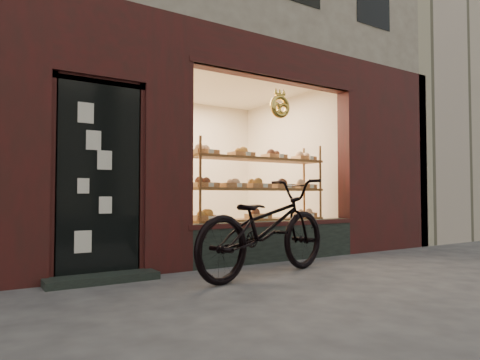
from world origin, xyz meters
TOP-DOWN VIEW (x-y plane):
  - ground at (0.00, 0.00)m, footprint 90.00×90.00m
  - neighbor_right at (9.60, 5.50)m, footprint 12.00×7.00m
  - display_shelf at (0.45, 2.55)m, footprint 2.20×0.45m
  - bicycle at (-0.35, 1.27)m, footprint 2.22×1.20m

SIDE VIEW (x-z plane):
  - ground at x=0.00m, z-range 0.00..0.00m
  - bicycle at x=-0.35m, z-range 0.00..1.11m
  - display_shelf at x=0.45m, z-range 0.02..1.72m
  - neighbor_right at x=9.60m, z-range 0.00..9.00m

